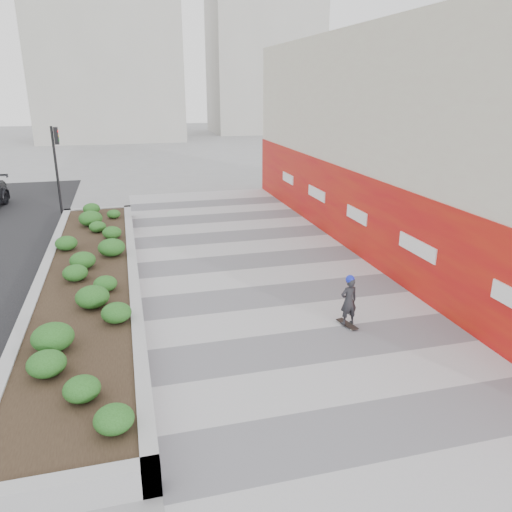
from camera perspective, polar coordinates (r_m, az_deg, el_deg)
The scene contains 9 objects.
ground at distance 10.96m, azimuth 10.47°, elevation -14.44°, with size 160.00×160.00×0.00m, color gray.
walkway at distance 13.35m, azimuth 5.03°, elevation -7.72°, with size 8.00×36.00×0.01m, color #A8A8AD.
building at distance 20.58m, azimuth 18.49°, elevation 12.36°, with size 6.04×24.08×8.00m.
planter at distance 16.24m, azimuth -18.62°, elevation -2.15°, with size 3.00×18.00×0.90m.
traffic_signal_near at distance 26.08m, azimuth -21.84°, elevation 10.46°, with size 0.33×0.28×4.20m.
distant_bldg_north_l at distance 63.34m, azimuth -16.79°, elevation 21.74°, with size 16.00×12.00×20.00m, color #ADAAA3.
distant_bldg_north_r at distance 71.11m, azimuth 0.93°, elevation 23.69°, with size 14.00×10.00×24.00m, color #ADAAA3.
manhole_cover at distance 13.52m, azimuth 7.04°, elevation -7.46°, with size 0.44×0.44×0.01m, color #595654.
skateboarder at distance 13.10m, azimuth 10.55°, elevation -5.04°, with size 0.50×0.75×1.43m.
Camera 1 is at (-4.17, -8.21, 5.95)m, focal length 35.00 mm.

